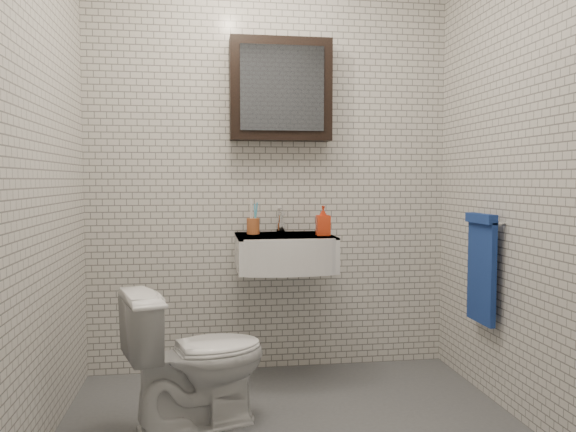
{
  "coord_description": "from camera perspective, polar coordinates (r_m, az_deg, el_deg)",
  "views": [
    {
      "loc": [
        -0.4,
        -2.41,
        1.17
      ],
      "look_at": [
        0.02,
        0.45,
        0.98
      ],
      "focal_mm": 35.0,
      "sensor_mm": 36.0,
      "label": 1
    }
  ],
  "objects": [
    {
      "name": "soap_bottle",
      "position": [
        3.2,
        3.59,
        -0.47
      ],
      "size": [
        0.08,
        0.08,
        0.17
      ],
      "primitive_type": "imported",
      "rotation": [
        0.0,
        0.0,
        -0.04
      ],
      "color": "orange",
      "rests_on": "washbasin"
    },
    {
      "name": "toothbrush_cup",
      "position": [
        3.28,
        -3.56,
        -0.95
      ],
      "size": [
        0.09,
        0.09,
        0.21
      ],
      "rotation": [
        0.0,
        0.0,
        0.21
      ],
      "color": "#B0582C",
      "rests_on": "washbasin"
    },
    {
      "name": "toilet",
      "position": [
        2.76,
        -9.29,
        -13.94
      ],
      "size": [
        0.73,
        0.55,
        0.67
      ],
      "primitive_type": "imported",
      "rotation": [
        0.0,
        0.0,
        1.88
      ],
      "color": "white",
      "rests_on": "ground"
    },
    {
      "name": "mirror_cabinet",
      "position": [
        3.41,
        -0.75,
        12.69
      ],
      "size": [
        0.6,
        0.15,
        0.6
      ],
      "color": "black",
      "rests_on": "room_shell"
    },
    {
      "name": "washbasin",
      "position": [
        3.2,
        -0.27,
        -3.68
      ],
      "size": [
        0.55,
        0.5,
        0.2
      ],
      "color": "white",
      "rests_on": "room_shell"
    },
    {
      "name": "towel_rail",
      "position": [
        3.15,
        19.08,
        -4.6
      ],
      "size": [
        0.09,
        0.3,
        0.58
      ],
      "color": "silver",
      "rests_on": "room_shell"
    },
    {
      "name": "room_shell",
      "position": [
        2.46,
        1.02,
        10.68
      ],
      "size": [
        2.22,
        2.02,
        2.51
      ],
      "color": "silver",
      "rests_on": "ground"
    },
    {
      "name": "faucet",
      "position": [
        3.38,
        -0.74,
        -0.54
      ],
      "size": [
        0.06,
        0.2,
        0.15
      ],
      "color": "silver",
      "rests_on": "washbasin"
    }
  ]
}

